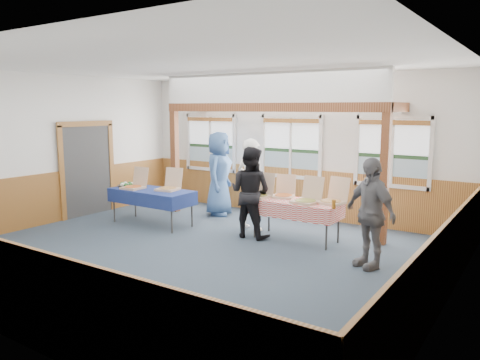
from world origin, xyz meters
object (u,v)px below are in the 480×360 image
Objects in this scene: table_right at (296,204)px; woman_black at (250,192)px; man_blue at (219,174)px; person_grey at (370,213)px; table_left at (152,192)px; woman_white at (251,184)px.

woman_black reaches higher than table_right.
table_right is 0.90m from woman_black.
man_blue is at bearing -37.45° from woman_black.
person_grey is at bearing -5.61° from table_right.
table_left is 1.10× the size of table_right.
man_blue reaches higher than table_left.
man_blue is at bearing -23.27° from woman_white.
woman_black is at bearing -144.56° from man_blue.
person_grey is (1.64, -0.72, 0.17)m from table_right.
table_right is 0.96× the size of woman_white.
person_grey reaches higher than table_left.
woman_black is at bearing -143.69° from table_right.
table_left is at bearing -151.15° from person_grey.
table_right is 1.03× the size of woman_black.
woman_white is 0.97× the size of man_blue.
person_grey is (2.48, -0.44, -0.01)m from woman_black.
table_right is at bearing 24.31° from table_left.
woman_black is (0.28, -0.47, -0.06)m from woman_white.
woman_black is 2.03m from man_blue.
man_blue is 1.12× the size of person_grey.
table_right is (3.11, 0.63, -0.01)m from table_left.
table_left is 1.70m from man_blue.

